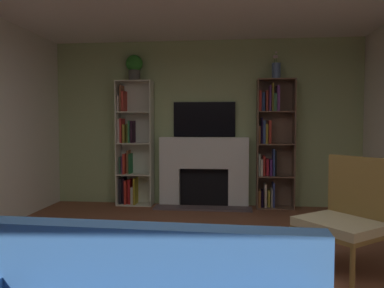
{
  "coord_description": "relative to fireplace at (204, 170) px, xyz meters",
  "views": [
    {
      "loc": [
        0.46,
        -3.03,
        1.35
      ],
      "look_at": [
        0.0,
        1.31,
        1.13
      ],
      "focal_mm": 35.38,
      "sensor_mm": 36.0,
      "label": 1
    }
  ],
  "objects": [
    {
      "name": "bookshelf_left",
      "position": [
        -1.22,
        -0.0,
        0.33
      ],
      "size": [
        0.59,
        0.3,
        2.07
      ],
      "color": "silver",
      "rests_on": "ground_plane"
    },
    {
      "name": "fireplace",
      "position": [
        0.0,
        0.0,
        0.0
      ],
      "size": [
        1.56,
        0.51,
        1.14
      ],
      "color": "white",
      "rests_on": "ground_plane"
    },
    {
      "name": "ground_plane",
      "position": [
        0.0,
        -3.17,
        -0.6
      ],
      "size": [
        7.88,
        7.88,
        0.0
      ],
      "primitive_type": "plane",
      "color": "brown"
    },
    {
      "name": "coffee_table",
      "position": [
        0.02,
        -3.58,
        -0.25
      ],
      "size": [
        0.96,
        0.43,
        0.41
      ],
      "color": "#95634E",
      "rests_on": "ground_plane"
    },
    {
      "name": "bookshelf_right",
      "position": [
        1.09,
        -0.01,
        0.43
      ],
      "size": [
        0.59,
        0.31,
        2.07
      ],
      "color": "brown",
      "rests_on": "ground_plane"
    },
    {
      "name": "vase_with_flowers",
      "position": [
        1.15,
        -0.04,
        1.62
      ],
      "size": [
        0.14,
        0.14,
        0.44
      ],
      "color": "#5675A5",
      "rests_on": "bookshelf_right"
    },
    {
      "name": "armchair",
      "position": [
        1.53,
        -2.62,
        -0.09
      ],
      "size": [
        0.89,
        0.91,
        1.05
      ],
      "color": "brown",
      "rests_on": "ground_plane"
    },
    {
      "name": "potted_plant",
      "position": [
        -1.15,
        -0.04,
        1.71
      ],
      "size": [
        0.28,
        0.28,
        0.42
      ],
      "color": "#54554E",
      "rests_on": "bookshelf_left"
    },
    {
      "name": "wall_back_accent",
      "position": [
        0.0,
        0.14,
        0.77
      ],
      "size": [
        5.23,
        0.06,
        2.75
      ],
      "primitive_type": "cube",
      "color": "#A3BA80",
      "rests_on": "ground_plane"
    },
    {
      "name": "tv",
      "position": [
        0.0,
        0.08,
        0.83
      ],
      "size": [
        1.02,
        0.06,
        0.58
      ],
      "primitive_type": "cube",
      "color": "black",
      "rests_on": "fireplace"
    }
  ]
}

